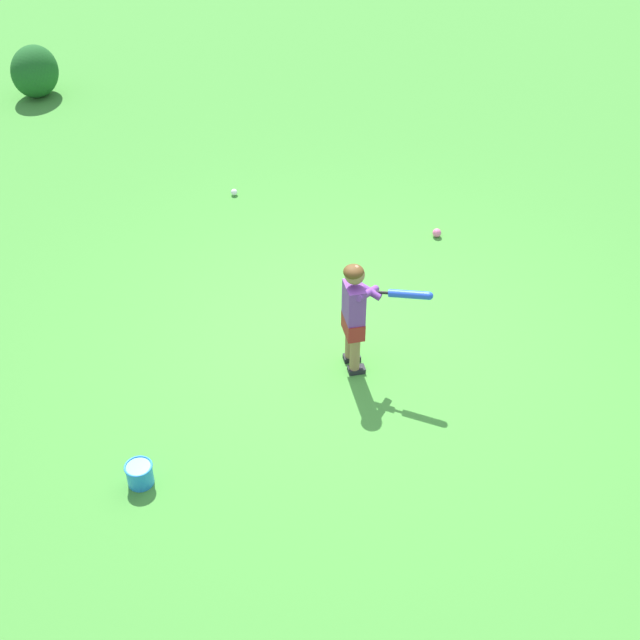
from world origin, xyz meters
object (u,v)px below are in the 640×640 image
at_px(play_ball_center_lawn, 234,192).
at_px(toy_bucket, 140,474).
at_px(child_batter, 357,308).
at_px(play_ball_by_bucket, 437,233).

bearing_deg(play_ball_center_lawn, toy_bucket, -166.56).
xyz_separation_m(play_ball_center_lawn, toy_bucket, (-4.33, -1.03, 0.06)).
bearing_deg(child_batter, play_ball_by_bucket, -6.17).
distance_m(play_ball_center_lawn, toy_bucket, 4.45).
xyz_separation_m(play_ball_center_lawn, play_ball_by_bucket, (-0.17, -2.48, 0.01)).
distance_m(child_batter, play_ball_by_bucket, 2.45).
xyz_separation_m(child_batter, play_ball_by_bucket, (2.36, -0.25, -0.60)).
bearing_deg(toy_bucket, play_ball_center_lawn, 13.44).
height_order(play_ball_center_lawn, play_ball_by_bucket, play_ball_by_bucket).
height_order(child_batter, play_ball_by_bucket, child_batter).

